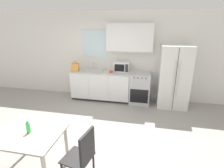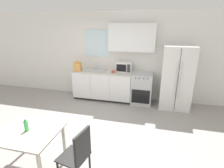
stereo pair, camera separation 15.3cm
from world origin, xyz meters
TOP-DOWN VIEW (x-y plane):
  - ground_plane at (0.00, 0.00)m, footprint 12.00×12.00m
  - wall_back at (0.09, 2.36)m, footprint 12.00×0.38m
  - kitchen_counter at (-0.23, 2.05)m, footprint 1.86×0.64m
  - oven_range at (1.00, 2.04)m, footprint 0.60×0.65m
  - refrigerator at (1.94, 2.00)m, footprint 0.83×0.75m
  - kitchen_sink at (-0.50, 2.05)m, footprint 0.70×0.43m
  - microwave at (0.42, 2.16)m, footprint 0.46×0.34m
  - coffee_mug at (0.13, 1.90)m, footprint 0.11×0.08m
  - grocery_bag_0 at (-1.00, 1.89)m, footprint 0.24×0.22m
  - dining_table at (-0.53, -1.08)m, footprint 0.99×0.78m
  - dining_chair_side at (0.34, -1.10)m, footprint 0.47×0.47m
  - drink_bottle at (-0.53, -1.05)m, footprint 0.07×0.07m

SIDE VIEW (x-z plane):
  - ground_plane at x=0.00m, z-range 0.00..0.00m
  - oven_range at x=1.00m, z-range 0.00..0.93m
  - kitchen_counter at x=-0.23m, z-range 0.00..0.94m
  - dining_chair_side at x=0.34m, z-range 0.07..1.00m
  - dining_table at x=-0.53m, z-range 0.26..1.01m
  - drink_bottle at x=-0.53m, z-range 0.74..0.95m
  - refrigerator at x=1.94m, z-range 0.00..1.78m
  - kitchen_sink at x=-0.50m, z-range 0.83..1.06m
  - coffee_mug at x=0.13m, z-range 0.93..1.01m
  - grocery_bag_0 at x=-1.00m, z-range 0.91..1.24m
  - microwave at x=0.42m, z-range 0.93..1.23m
  - wall_back at x=0.09m, z-range 0.09..2.79m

